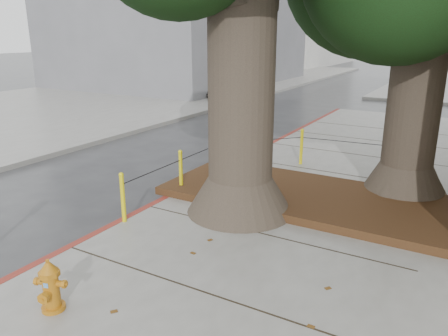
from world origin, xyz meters
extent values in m
plane|color=#28282B|center=(0.00, 0.00, 0.00)|extent=(140.00, 140.00, 0.00)
cube|color=slate|center=(-14.00, 10.00, 0.07)|extent=(14.00, 60.00, 0.15)
cube|color=maroon|center=(-2.00, 2.50, 0.07)|extent=(0.14, 26.00, 0.16)
cube|color=black|center=(0.90, 3.90, 0.23)|extent=(6.40, 2.60, 0.16)
cone|color=#4C3F33|center=(-0.30, 2.70, 0.50)|extent=(2.04, 2.04, 0.70)
cylinder|color=#4C3F33|center=(-0.30, 2.70, 2.53)|extent=(1.20, 1.20, 4.22)
cone|color=#4C3F33|center=(2.30, 5.20, 0.50)|extent=(1.77, 1.77, 0.70)
cylinder|color=#4C3F33|center=(2.30, 5.20, 2.32)|extent=(1.04, 1.04, 3.84)
cylinder|color=yellow|center=(-1.90, 1.20, 0.60)|extent=(0.08, 0.08, 0.90)
sphere|color=yellow|center=(-1.90, 1.20, 1.05)|extent=(0.09, 0.09, 0.09)
cylinder|color=yellow|center=(-1.90, 3.00, 0.60)|extent=(0.08, 0.08, 0.90)
sphere|color=yellow|center=(-1.90, 3.00, 1.05)|extent=(0.09, 0.09, 0.09)
cylinder|color=yellow|center=(-1.90, 4.80, 0.60)|extent=(0.08, 0.08, 0.90)
sphere|color=yellow|center=(-1.90, 4.80, 1.05)|extent=(0.09, 0.09, 0.09)
cylinder|color=yellow|center=(-0.40, 6.30, 0.60)|extent=(0.08, 0.08, 0.90)
sphere|color=yellow|center=(-0.40, 6.30, 1.05)|extent=(0.09, 0.09, 0.09)
cylinder|color=yellow|center=(1.80, 6.50, 0.60)|extent=(0.08, 0.08, 0.90)
sphere|color=yellow|center=(1.80, 6.50, 1.05)|extent=(0.09, 0.09, 0.09)
cylinder|color=black|center=(-1.90, 2.10, 0.87)|extent=(0.02, 1.80, 0.02)
cylinder|color=black|center=(-1.90, 3.90, 0.87)|extent=(0.02, 1.80, 0.02)
cylinder|color=black|center=(-1.15, 5.55, 0.87)|extent=(1.51, 1.51, 0.02)
cylinder|color=black|center=(0.70, 6.40, 0.87)|extent=(2.20, 0.22, 0.02)
cylinder|color=#C07313|center=(-0.83, -1.26, 0.18)|extent=(0.37, 0.37, 0.05)
cylinder|color=#C07313|center=(-0.83, -1.26, 0.42)|extent=(0.25, 0.25, 0.45)
cylinder|color=#C07313|center=(-0.83, -1.26, 0.66)|extent=(0.33, 0.33, 0.06)
cone|color=#C07313|center=(-0.83, -1.26, 0.74)|extent=(0.31, 0.31, 0.13)
cylinder|color=#C07313|center=(-0.83, -1.26, 0.82)|extent=(0.06, 0.06, 0.05)
cylinder|color=#C07313|center=(-0.94, -1.30, 0.53)|extent=(0.15, 0.12, 0.08)
cylinder|color=#C07313|center=(-0.72, -1.22, 0.53)|extent=(0.15, 0.12, 0.08)
cylinder|color=#C07313|center=(-0.80, -1.36, 0.42)|extent=(0.15, 0.16, 0.12)
cube|color=#5999D8|center=(-0.80, -1.35, 0.55)|extent=(0.06, 0.02, 0.06)
imported|color=black|center=(-8.69, 17.15, 0.54)|extent=(1.64, 3.80, 1.09)
camera|label=1|loc=(3.36, -4.26, 3.46)|focal=35.00mm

